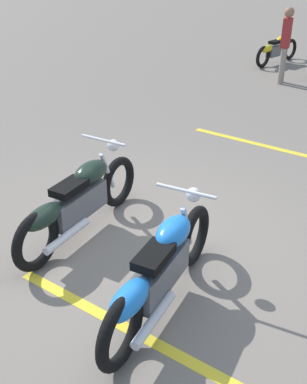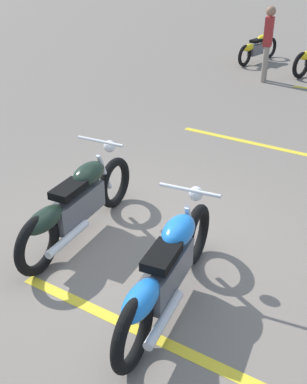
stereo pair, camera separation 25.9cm
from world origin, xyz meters
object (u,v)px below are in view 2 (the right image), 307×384
object	(u,v)px
motorcycle_bright_foreground	(167,270)
bystander_near_row	(268,40)
motorcycle_dark_foreground	(77,203)
motorcycle_row_right	(257,48)

from	to	relation	value
motorcycle_bright_foreground	bystander_near_row	distance (m)	8.34
motorcycle_dark_foreground	bystander_near_row	world-z (taller)	bystander_near_row
motorcycle_row_right	bystander_near_row	size ratio (longest dim) A/B	1.10
motorcycle_bright_foreground	bystander_near_row	size ratio (longest dim) A/B	1.28
motorcycle_bright_foreground	motorcycle_row_right	distance (m)	10.20
motorcycle_bright_foreground	motorcycle_row_right	bearing A→B (deg)	8.17
motorcycle_dark_foreground	motorcycle_bright_foreground	bearing A→B (deg)	-113.64
motorcycle_row_right	motorcycle_dark_foreground	bearing A→B (deg)	-160.75
motorcycle_dark_foreground	bystander_near_row	bearing A→B (deg)	-1.15
motorcycle_bright_foreground	motorcycle_dark_foreground	distance (m)	1.58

